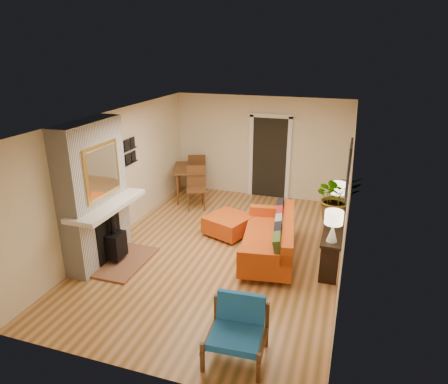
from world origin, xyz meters
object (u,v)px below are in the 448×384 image
(lamp_near, at_px, (333,223))
(houseplant, at_px, (337,197))
(blue_chair, at_px, (238,326))
(dining_table, at_px, (193,173))
(console_table, at_px, (333,231))
(sofa, at_px, (273,239))
(ottoman, at_px, (228,224))
(lamp_far, at_px, (338,193))

(lamp_near, relative_size, houseplant, 0.60)
(blue_chair, distance_m, dining_table, 5.69)
(blue_chair, distance_m, console_table, 3.03)
(sofa, bearing_deg, ottoman, 149.85)
(lamp_far, relative_size, houseplant, 0.60)
(ottoman, bearing_deg, sofa, -30.15)
(houseplant, bearing_deg, lamp_far, 88.99)
(dining_table, xyz_separation_m, houseplant, (3.63, -1.96, 0.50))
(blue_chair, bearing_deg, console_table, 70.91)
(dining_table, relative_size, lamp_far, 3.60)
(dining_table, distance_m, houseplant, 4.16)
(sofa, bearing_deg, lamp_near, -24.06)
(sofa, relative_size, console_table, 1.21)
(ottoman, relative_size, dining_table, 0.54)
(ottoman, relative_size, lamp_near, 1.96)
(sofa, xyz_separation_m, houseplant, (1.06, 0.43, 0.81))
(lamp_far, height_order, houseplant, houseplant)
(sofa, relative_size, lamp_far, 4.14)
(sofa, bearing_deg, console_table, 11.48)
(lamp_near, relative_size, lamp_far, 1.00)
(lamp_near, bearing_deg, dining_table, 141.82)
(ottoman, distance_m, lamp_near, 2.54)
(sofa, distance_m, lamp_near, 1.37)
(dining_table, xyz_separation_m, console_table, (3.64, -2.17, -0.10))
(lamp_near, bearing_deg, sofa, 155.94)
(dining_table, height_order, lamp_far, lamp_far)
(lamp_near, height_order, lamp_far, same)
(blue_chair, relative_size, lamp_far, 1.46)
(houseplant, bearing_deg, sofa, -158.08)
(console_table, relative_size, lamp_far, 3.43)
(ottoman, height_order, dining_table, dining_table)
(sofa, distance_m, dining_table, 3.52)
(blue_chair, xyz_separation_m, console_table, (0.99, 2.86, 0.16))
(blue_chair, height_order, houseplant, houseplant)
(console_table, bearing_deg, dining_table, 149.25)
(dining_table, bearing_deg, lamp_far, -20.89)
(ottoman, bearing_deg, lamp_far, 9.94)
(ottoman, relative_size, blue_chair, 1.34)
(ottoman, distance_m, console_table, 2.20)
(ottoman, xyz_separation_m, console_table, (2.14, -0.40, 0.34))
(lamp_far, bearing_deg, console_table, -90.00)
(sofa, distance_m, blue_chair, 2.64)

